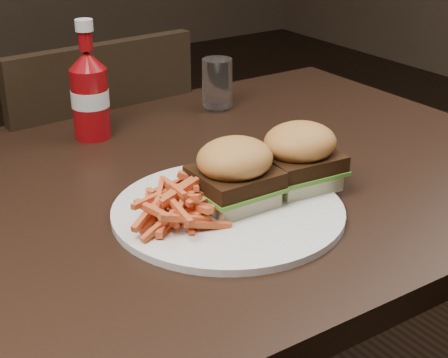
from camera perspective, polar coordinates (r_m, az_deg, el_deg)
dining_table at (r=1.06m, az=-3.50°, el=-1.28°), size 1.20×0.80×0.04m
chair_far at (r=1.68m, az=-12.19°, el=-2.98°), size 0.45×0.45×0.04m
plate at (r=0.95m, az=0.34°, el=-2.67°), size 0.32×0.32×0.01m
sandwich_half_a at (r=0.96m, az=0.88°, el=-1.45°), size 0.10×0.09×0.03m
sandwich_half_b at (r=1.02m, az=6.20°, el=0.08°), size 0.11×0.10×0.03m
fries_pile at (r=0.91m, az=-3.57°, el=-2.06°), size 0.14×0.14×0.04m
ketchup_bottle at (r=1.23m, az=-11.02°, el=6.06°), size 0.08×0.08×0.13m
tumbler at (r=1.36m, az=-0.57°, el=8.03°), size 0.06×0.06×0.09m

